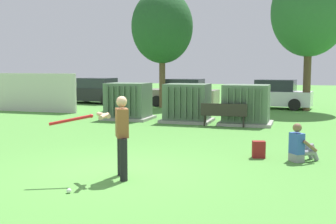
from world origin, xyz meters
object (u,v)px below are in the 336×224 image
Objects in this scene: parked_car_leftmost at (96,91)px; seated_spectator at (300,146)px; park_bench at (224,113)px; parked_car_right_of_center at (273,95)px; transformer_west at (128,102)px; sports_ball at (69,191)px; parked_car_left_of_center at (183,93)px; batter at (119,133)px; transformer_mid_east at (246,105)px; backpack at (259,150)px; transformer_mid_west at (187,103)px.

seated_spectator is at bearing -47.60° from parked_car_leftmost.
parked_car_right_of_center is (1.39, 8.15, 0.22)m from park_bench.
transformer_west is at bearing -53.96° from parked_car_leftmost.
seated_spectator is at bearing 44.94° from sports_ball.
seated_spectator is at bearing -63.54° from parked_car_left_of_center.
batter is 19.33× the size of sports_ball.
transformer_mid_east is 9.36m from batter.
parked_car_left_of_center reaches higher than sports_ball.
parked_car_left_of_center reaches higher than backpack.
transformer_west is 9.11m from backpack.
transformer_mid_west and parked_car_leftmost have the same top height.
seated_spectator is (7.37, -6.62, -0.41)m from transformer_west.
transformer_west and parked_car_right_of_center have the same top height.
backpack is (1.85, -5.44, -0.32)m from park_bench.
parked_car_leftmost reaches higher than seated_spectator.
batter is 4.00m from backpack.
transformer_mid_west is at bearing 95.98° from batter.
seated_spectator is (3.63, 2.82, -0.60)m from batter.
transformer_mid_east is (5.25, -0.20, 0.00)m from transformer_west.
parked_car_right_of_center is (3.13, 7.20, -0.04)m from transformer_mid_west.
transformer_mid_west is 2.00m from park_bench.
parked_car_right_of_center is at bearing 50.27° from transformer_west.
transformer_west is at bearing 134.29° from backpack.
park_bench is 5.75m from backpack.
parked_car_left_of_center is (5.83, -0.24, 0.00)m from parked_car_leftmost.
parked_car_leftmost and parked_car_right_of_center have the same top height.
parked_car_right_of_center is (0.64, 7.29, -0.04)m from transformer_mid_east.
parked_car_leftmost is (-8.46, 17.85, 0.71)m from sports_ball.
park_bench is 0.42× the size of parked_car_right_of_center.
transformer_mid_east reaches higher than sports_ball.
transformer_west reaches higher than park_bench.
parked_car_left_of_center is at bearing 115.85° from park_bench.
transformer_mid_east is 10.72m from sports_ball.
sports_ball is at bearing -135.06° from seated_spectator.
transformer_west is at bearing 138.06° from seated_spectator.
sports_ball is 0.09× the size of seated_spectator.
park_bench is 4.13× the size of backpack.
parked_car_leftmost is at bearing 130.23° from backpack.
batter is 0.41× the size of parked_car_left_of_center.
parked_car_leftmost is (-12.56, 13.76, 0.38)m from seated_spectator.
seated_spectator reaches higher than backpack.
parked_car_leftmost is at bearing 115.35° from sports_ball.
transformer_west is at bearing 106.93° from sports_ball.
seated_spectator is at bearing -71.72° from transformer_mid_east.
batter reaches higher than backpack.
sports_ball is 17.83m from parked_car_left_of_center.
transformer_mid_east is 8.47m from parked_car_left_of_center.
backpack is at bearing -60.67° from transformer_mid_west.
sports_ball is (-1.24, -9.65, -0.49)m from park_bench.
transformer_mid_west is 9.37m from batter.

